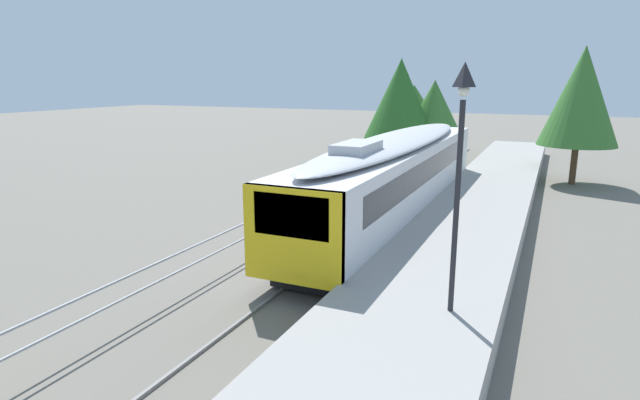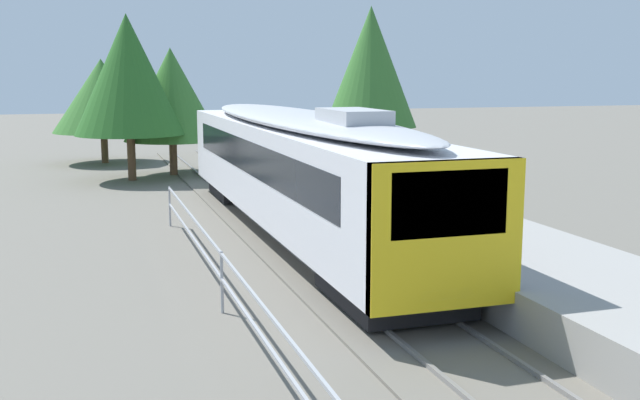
# 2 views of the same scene
# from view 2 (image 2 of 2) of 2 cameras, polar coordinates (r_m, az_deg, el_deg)

# --- Properties ---
(ground_plane) EXTENTS (160.00, 160.00, 0.00)m
(ground_plane) POSITION_cam_2_polar(r_m,az_deg,el_deg) (16.10, -6.97, -7.34)
(ground_plane) COLOR #6B665B
(track_rails) EXTENTS (3.20, 60.00, 0.14)m
(track_rails) POSITION_cam_2_polar(r_m,az_deg,el_deg) (16.87, 3.15, -6.37)
(track_rails) COLOR #6B665B
(track_rails) RESTS_ON ground
(commuter_train) EXTENTS (2.82, 18.89, 3.74)m
(commuter_train) POSITION_cam_2_polar(r_m,az_deg,el_deg) (21.34, -1.76, 2.77)
(commuter_train) COLOR silver
(commuter_train) RESTS_ON track_rails
(station_platform) EXTENTS (3.90, 60.00, 0.90)m
(station_platform) POSITION_cam_2_polar(r_m,az_deg,el_deg) (18.14, 12.84, -4.11)
(station_platform) COLOR #999691
(station_platform) RESTS_ON ground
(tree_behind_carpark) EXTENTS (4.76, 4.76, 7.23)m
(tree_behind_carpark) POSITION_cam_2_polar(r_m,az_deg,el_deg) (34.09, -14.34, 9.18)
(tree_behind_carpark) COLOR brown
(tree_behind_carpark) RESTS_ON ground
(tree_behind_station_far) EXTENTS (5.18, 5.18, 5.44)m
(tree_behind_station_far) POSITION_cam_2_polar(r_m,az_deg,el_deg) (41.29, -16.18, 7.60)
(tree_behind_station_far) COLOR brown
(tree_behind_station_far) RESTS_ON ground
(tree_distant_left) EXTENTS (4.46, 4.46, 5.85)m
(tree_distant_left) POSITION_cam_2_polar(r_m,az_deg,el_deg) (35.59, -11.20, 7.84)
(tree_distant_left) COLOR brown
(tree_distant_left) RESTS_ON ground
(tree_distant_centre) EXTENTS (4.26, 4.26, 7.71)m
(tree_distant_centre) POSITION_cam_2_polar(r_m,az_deg,el_deg) (35.00, 3.86, 10.01)
(tree_distant_centre) COLOR brown
(tree_distant_centre) RESTS_ON ground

